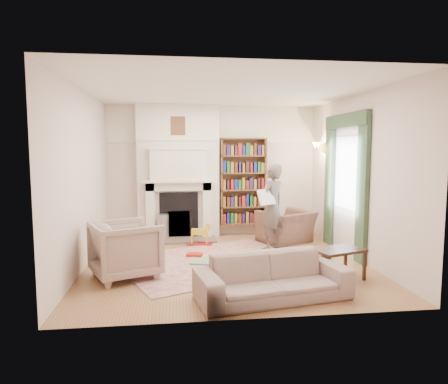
{
  "coord_description": "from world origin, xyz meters",
  "views": [
    {
      "loc": [
        -0.82,
        -6.42,
        1.86
      ],
      "look_at": [
        0.0,
        0.25,
        1.15
      ],
      "focal_mm": 32.0,
      "sensor_mm": 36.0,
      "label": 1
    }
  ],
  "objects": [
    {
      "name": "armchair_left",
      "position": [
        -1.55,
        -0.57,
        0.41
      ],
      "size": [
        1.19,
        1.18,
        0.83
      ],
      "primitive_type": "imported",
      "rotation": [
        0.0,
        0.0,
        1.99
      ],
      "color": "#BDB49C",
      "rests_on": "floor"
    },
    {
      "name": "wall_sconce",
      "position": [
        2.03,
        1.5,
        1.9
      ],
      "size": [
        0.2,
        0.24,
        0.24
      ],
      "primitive_type": null,
      "color": "gold",
      "rests_on": "wall_right"
    },
    {
      "name": "wall_back",
      "position": [
        0.0,
        2.25,
        1.4
      ],
      "size": [
        4.5,
        0.0,
        4.5
      ],
      "primitive_type": "plane",
      "rotation": [
        1.57,
        0.0,
        0.0
      ],
      "color": "beige",
      "rests_on": "floor"
    },
    {
      "name": "newspaper",
      "position": [
        0.8,
        0.51,
        1.02
      ],
      "size": [
        0.4,
        0.34,
        0.28
      ],
      "primitive_type": "cube",
      "rotation": [
        -0.35,
        0.0,
        0.66
      ],
      "color": "silver",
      "rests_on": "man_reading"
    },
    {
      "name": "bookcase",
      "position": [
        0.65,
        2.12,
        1.18
      ],
      "size": [
        1.0,
        0.24,
        1.85
      ],
      "primitive_type": "cube",
      "color": "brown",
      "rests_on": "floor"
    },
    {
      "name": "board_game",
      "position": [
        -0.41,
        -0.0,
        0.03
      ],
      "size": [
        0.41,
        0.41,
        0.03
      ],
      "primitive_type": "cube",
      "rotation": [
        0.0,
        0.0,
        -0.29
      ],
      "color": "#BEC445",
      "rests_on": "rug"
    },
    {
      "name": "comic_annuals",
      "position": [
        0.19,
        -0.38,
        0.02
      ],
      "size": [
        0.71,
        0.54,
        0.02
      ],
      "color": "red",
      "rests_on": "rug"
    },
    {
      "name": "paraffin_heater",
      "position": [
        -1.08,
        1.71,
        0.28
      ],
      "size": [
        0.29,
        0.29,
        0.55
      ],
      "primitive_type": "cylinder",
      "rotation": [
        0.0,
        0.0,
        -0.24
      ],
      "color": "#9FA3A7",
      "rests_on": "floor"
    },
    {
      "name": "fireplace",
      "position": [
        -0.75,
        2.05,
        1.39
      ],
      "size": [
        1.7,
        0.58,
        2.8
      ],
      "color": "beige",
      "rests_on": "floor"
    },
    {
      "name": "curtain_right",
      "position": [
        2.2,
        1.1,
        1.2
      ],
      "size": [
        0.07,
        0.32,
        2.4
      ],
      "primitive_type": "cube",
      "color": "#2A412A",
      "rests_on": "floor"
    },
    {
      "name": "wall_front",
      "position": [
        0.0,
        -2.25,
        1.4
      ],
      "size": [
        4.5,
        0.0,
        4.5
      ],
      "primitive_type": "plane",
      "rotation": [
        -1.57,
        0.0,
        0.0
      ],
      "color": "beige",
      "rests_on": "floor"
    },
    {
      "name": "man_reading",
      "position": [
        0.95,
        0.71,
        0.81
      ],
      "size": [
        0.7,
        0.67,
        1.61
      ],
      "primitive_type": "imported",
      "rotation": [
        0.0,
        0.0,
        3.8
      ],
      "color": "#554A44",
      "rests_on": "floor"
    },
    {
      "name": "coffee_table",
      "position": [
        1.49,
        -1.07,
        0.23
      ],
      "size": [
        0.8,
        0.64,
        0.45
      ],
      "primitive_type": null,
      "rotation": [
        0.0,
        0.0,
        0.31
      ],
      "color": "#371D13",
      "rests_on": "floor"
    },
    {
      "name": "floor",
      "position": [
        0.0,
        0.0,
        0.0
      ],
      "size": [
        4.5,
        4.5,
        0.0
      ],
      "primitive_type": "plane",
      "color": "brown",
      "rests_on": "ground"
    },
    {
      "name": "rocking_horse",
      "position": [
        -0.36,
        1.25,
        0.22
      ],
      "size": [
        0.52,
        0.29,
        0.43
      ],
      "primitive_type": null,
      "rotation": [
        0.0,
        0.0,
        -0.2
      ],
      "color": "gold",
      "rests_on": "rug"
    },
    {
      "name": "window",
      "position": [
        2.23,
        0.4,
        1.45
      ],
      "size": [
        0.02,
        0.9,
        1.3
      ],
      "primitive_type": "cube",
      "color": "silver",
      "rests_on": "wall_right"
    },
    {
      "name": "game_box_lid",
      "position": [
        -0.5,
        0.41,
        0.04
      ],
      "size": [
        0.3,
        0.24,
        0.04
      ],
      "primitive_type": "cube",
      "rotation": [
        0.0,
        0.0,
        -0.26
      ],
      "color": "#A71E13",
      "rests_on": "rug"
    },
    {
      "name": "pelmet",
      "position": [
        2.19,
        0.4,
        2.38
      ],
      "size": [
        0.09,
        1.7,
        0.24
      ],
      "primitive_type": "cube",
      "color": "#2A412A",
      "rests_on": "wall_right"
    },
    {
      "name": "wall_left",
      "position": [
        -2.25,
        0.0,
        1.4
      ],
      "size": [
        0.0,
        4.5,
        4.5
      ],
      "primitive_type": "plane",
      "rotation": [
        1.57,
        0.0,
        1.57
      ],
      "color": "beige",
      "rests_on": "floor"
    },
    {
      "name": "armchair_reading",
      "position": [
        1.4,
        1.31,
        0.32
      ],
      "size": [
        1.25,
        1.2,
        0.64
      ],
      "primitive_type": "imported",
      "rotation": [
        0.0,
        0.0,
        3.59
      ],
      "color": "#442D24",
      "rests_on": "floor"
    },
    {
      "name": "ceiling",
      "position": [
        0.0,
        0.0,
        2.8
      ],
      "size": [
        4.5,
        4.5,
        0.0
      ],
      "primitive_type": "plane",
      "rotation": [
        3.14,
        0.0,
        0.0
      ],
      "color": "white",
      "rests_on": "wall_back"
    },
    {
      "name": "wall_right",
      "position": [
        2.25,
        0.0,
        1.4
      ],
      "size": [
        0.0,
        4.5,
        4.5
      ],
      "primitive_type": "plane",
      "rotation": [
        1.57,
        0.0,
        -1.57
      ],
      "color": "beige",
      "rests_on": "floor"
    },
    {
      "name": "rug",
      "position": [
        -0.23,
        0.04,
        0.01
      ],
      "size": [
        3.54,
        3.18,
        0.01
      ],
      "primitive_type": "cube",
      "rotation": [
        0.0,
        0.0,
        0.4
      ],
      "color": "beige",
      "rests_on": "floor"
    },
    {
      "name": "curtain_left",
      "position": [
        2.2,
        -0.3,
        1.2
      ],
      "size": [
        0.07,
        0.32,
        2.4
      ],
      "primitive_type": "cube",
      "color": "#2A412A",
      "rests_on": "floor"
    },
    {
      "name": "sofa",
      "position": [
        0.37,
        -1.69,
        0.28
      ],
      "size": [
        2.01,
        1.08,
        0.56
      ],
      "primitive_type": "imported",
      "rotation": [
        0.0,
        0.0,
        0.18
      ],
      "color": "#AAA08C",
      "rests_on": "floor"
    }
  ]
}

